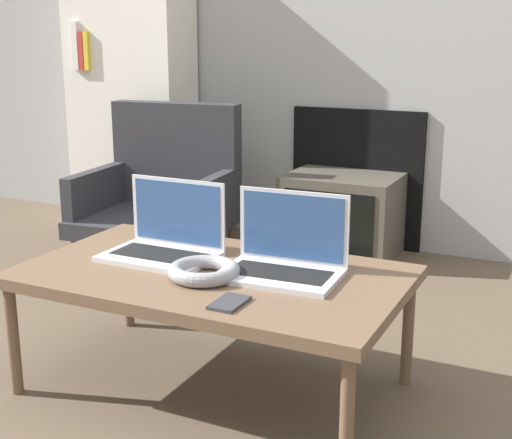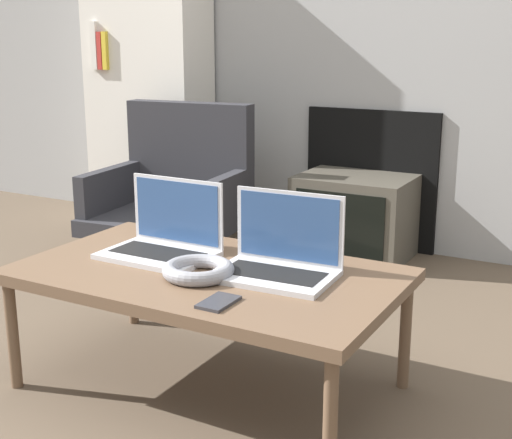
{
  "view_description": "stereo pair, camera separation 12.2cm",
  "coord_description": "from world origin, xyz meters",
  "px_view_note": "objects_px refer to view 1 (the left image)",
  "views": [
    {
      "loc": [
        1.0,
        -1.38,
        1.07
      ],
      "look_at": [
        0.0,
        0.68,
        0.47
      ],
      "focal_mm": 50.0,
      "sensor_mm": 36.0,
      "label": 1
    },
    {
      "loc": [
        1.11,
        -1.33,
        1.07
      ],
      "look_at": [
        0.0,
        0.68,
        0.47
      ],
      "focal_mm": 50.0,
      "sensor_mm": 36.0,
      "label": 2
    }
  ],
  "objects_px": {
    "laptop_right": "(285,257)",
    "phone": "(229,303)",
    "tv": "(342,215)",
    "headphones": "(204,271)",
    "armchair": "(164,188)",
    "laptop_left": "(166,240)"
  },
  "relations": [
    {
      "from": "laptop_right",
      "to": "tv",
      "type": "relative_size",
      "value": 0.66
    },
    {
      "from": "laptop_left",
      "to": "phone",
      "type": "relative_size",
      "value": 2.88
    },
    {
      "from": "tv",
      "to": "armchair",
      "type": "xyz_separation_m",
      "value": [
        -0.78,
        -0.39,
        0.14
      ]
    },
    {
      "from": "laptop_left",
      "to": "headphones",
      "type": "distance_m",
      "value": 0.26
    },
    {
      "from": "laptop_right",
      "to": "phone",
      "type": "xyz_separation_m",
      "value": [
        -0.03,
        -0.29,
        -0.05
      ]
    },
    {
      "from": "headphones",
      "to": "armchair",
      "type": "bearing_deg",
      "value": 127.55
    },
    {
      "from": "tv",
      "to": "armchair",
      "type": "bearing_deg",
      "value": -153.64
    },
    {
      "from": "laptop_right",
      "to": "armchair",
      "type": "bearing_deg",
      "value": 133.58
    },
    {
      "from": "armchair",
      "to": "laptop_right",
      "type": "bearing_deg",
      "value": -49.15
    },
    {
      "from": "laptop_right",
      "to": "laptop_left",
      "type": "bearing_deg",
      "value": 176.94
    },
    {
      "from": "laptop_left",
      "to": "tv",
      "type": "distance_m",
      "value": 1.45
    },
    {
      "from": "phone",
      "to": "tv",
      "type": "bearing_deg",
      "value": 99.32
    },
    {
      "from": "headphones",
      "to": "tv",
      "type": "distance_m",
      "value": 1.58
    },
    {
      "from": "laptop_right",
      "to": "armchair",
      "type": "relative_size",
      "value": 0.48
    },
    {
      "from": "headphones",
      "to": "laptop_left",
      "type": "bearing_deg",
      "value": 147.68
    },
    {
      "from": "laptop_left",
      "to": "headphones",
      "type": "relative_size",
      "value": 1.64
    },
    {
      "from": "laptop_left",
      "to": "headphones",
      "type": "height_order",
      "value": "laptop_left"
    },
    {
      "from": "headphones",
      "to": "tv",
      "type": "xyz_separation_m",
      "value": [
        -0.12,
        1.56,
        -0.2
      ]
    },
    {
      "from": "laptop_left",
      "to": "phone",
      "type": "bearing_deg",
      "value": -36.83
    },
    {
      "from": "laptop_right",
      "to": "headphones",
      "type": "bearing_deg",
      "value": -147.73
    },
    {
      "from": "laptop_left",
      "to": "phone",
      "type": "distance_m",
      "value": 0.48
    },
    {
      "from": "headphones",
      "to": "phone",
      "type": "xyz_separation_m",
      "value": [
        0.16,
        -0.15,
        -0.02
      ]
    }
  ]
}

